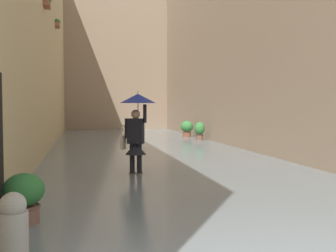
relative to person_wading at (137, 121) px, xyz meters
name	(u,v)px	position (x,y,z in m)	size (l,w,h in m)	color
ground_plane	(145,150)	(-1.09, -5.91, -1.36)	(63.71, 63.71, 0.00)	slate
flood_water	(144,149)	(-1.09, -5.91, -1.32)	(7.92, 31.48, 0.08)	slate
building_facade_left	(252,22)	(-5.55, -5.91, 3.77)	(2.04, 29.48, 10.26)	gray
building_facade_right	(22,6)	(3.37, -5.91, 3.98)	(2.04, 29.48, 10.68)	tan
building_facade_far	(116,62)	(-1.09, -19.55, 3.51)	(10.72, 1.80, 9.74)	gray
person_wading	(137,121)	(0.00, 0.00, 0.00)	(0.86, 0.86, 2.08)	#4C4233
potted_plant_mid_left	(200,131)	(-4.19, -8.79, -0.84)	(0.48, 0.48, 0.93)	brown
potted_plant_mid_right	(24,198)	(2.08, 3.74, -0.92)	(0.57, 0.57, 0.78)	brown
potted_plant_far_left	(187,128)	(-4.11, -10.91, -0.83)	(0.66, 0.66, 0.92)	brown
mooring_bollard	(14,242)	(1.90, 5.72, -0.90)	(0.27, 0.27, 0.93)	gray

